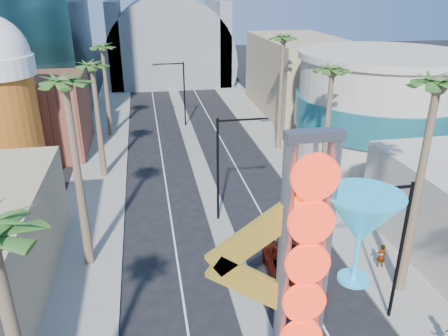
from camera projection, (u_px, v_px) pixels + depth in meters
sidewalk_west at (103, 157)px, 45.02m from camera, size 5.00×100.00×0.15m
sidewalk_east at (280, 145)px, 48.22m from camera, size 5.00×100.00×0.15m
median at (191, 141)px, 49.34m from camera, size 1.60×84.00×0.15m
brick_filler_west at (36, 115)px, 45.11m from camera, size 10.00×10.00×8.00m
filler_east at (299, 76)px, 59.17m from camera, size 10.00×20.00×10.00m
turquoise_building at (380, 107)px, 43.11m from camera, size 16.60×16.60×10.60m
canopy at (169, 57)px, 78.47m from camera, size 22.00×16.00×22.00m
neon_sign at (325, 275)px, 14.93m from camera, size 6.53×2.60×12.55m
streetlight_0 at (225, 160)px, 31.26m from camera, size 3.79×0.25×8.00m
streetlight_1 at (180, 88)px, 52.81m from camera, size 3.79×0.25×8.00m
streetlight_2 at (394, 241)px, 21.45m from camera, size 3.45×0.25×8.00m
palm_1 at (67, 97)px, 23.71m from camera, size 2.40×2.40×12.70m
palm_2 at (93, 74)px, 36.91m from camera, size 2.40×2.40×11.20m
palm_3 at (103, 53)px, 47.78m from camera, size 2.40×2.40×11.20m
palm_5 at (435, 101)px, 21.14m from camera, size 2.40×2.40×13.20m
palm_6 at (332, 80)px, 32.53m from camera, size 2.40×2.40×11.70m
palm_7 at (283, 46)px, 43.04m from camera, size 2.40×2.40×12.70m
red_pickup at (293, 272)px, 25.72m from camera, size 3.43×6.36×1.70m
pedestrian_a at (381, 256)px, 27.08m from camera, size 0.58×0.39×1.59m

